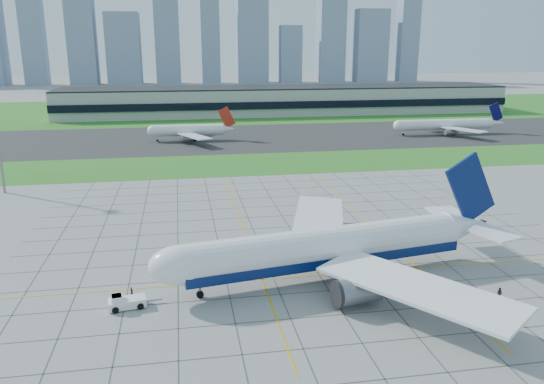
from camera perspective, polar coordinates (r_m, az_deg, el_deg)
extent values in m
plane|color=gray|center=(94.26, 4.82, -8.44)|extent=(1400.00, 1400.00, 0.00)
cube|color=#257421|center=(178.87, -2.44, 3.04)|extent=(700.00, 35.00, 0.04)
cube|color=#383838|center=(232.58, -4.22, 5.86)|extent=(700.00, 75.00, 0.04)
cube|color=#257421|center=(341.24, -6.11, 8.80)|extent=(700.00, 145.00, 0.04)
cube|color=#474744|center=(103.93, -23.55, -7.40)|extent=(0.18, 130.00, 0.02)
cube|color=#474744|center=(102.25, -19.16, -7.32)|extent=(0.18, 130.00, 0.02)
cube|color=#474744|center=(101.19, -14.66, -7.19)|extent=(0.18, 130.00, 0.02)
cube|color=#474744|center=(100.75, -10.10, -7.02)|extent=(0.18, 130.00, 0.02)
cube|color=#474744|center=(100.95, -5.52, -6.80)|extent=(0.18, 130.00, 0.02)
cube|color=#474744|center=(101.77, -1.00, -6.54)|extent=(0.18, 130.00, 0.02)
cube|color=#474744|center=(103.21, 3.42, -6.25)|extent=(0.18, 130.00, 0.02)
cube|color=#474744|center=(105.24, 7.69, -5.93)|extent=(0.18, 130.00, 0.02)
cube|color=#474744|center=(107.83, 11.76, -5.59)|extent=(0.18, 130.00, 0.02)
cube|color=#474744|center=(110.93, 15.63, -5.25)|extent=(0.18, 130.00, 0.02)
cube|color=#474744|center=(114.52, 19.26, -4.90)|extent=(0.18, 130.00, 0.02)
cube|color=#474744|center=(118.53, 22.66, -4.56)|extent=(0.18, 130.00, 0.02)
cube|color=#474744|center=(122.93, 25.83, -4.23)|extent=(0.18, 130.00, 0.02)
cube|color=#474744|center=(67.61, 12.03, -19.08)|extent=(110.00, 0.18, 0.02)
cube|color=#474744|center=(73.88, 9.67, -15.74)|extent=(110.00, 0.18, 0.02)
cube|color=#474744|center=(80.45, 7.75, -12.90)|extent=(110.00, 0.18, 0.02)
cube|color=#474744|center=(87.26, 6.16, -10.49)|extent=(110.00, 0.18, 0.02)
cube|color=#474744|center=(94.26, 4.82, -8.43)|extent=(110.00, 0.18, 0.02)
cube|color=#474744|center=(101.41, 3.68, -6.65)|extent=(110.00, 0.18, 0.02)
cube|color=#474744|center=(108.67, 2.69, -5.11)|extent=(110.00, 0.18, 0.02)
cube|color=#474744|center=(116.03, 1.84, -3.76)|extent=(110.00, 0.18, 0.02)
cube|color=#474744|center=(123.48, 1.09, -2.57)|extent=(110.00, 0.18, 0.02)
cube|color=#474744|center=(130.98, 0.43, -1.52)|extent=(110.00, 0.18, 0.02)
cube|color=#474744|center=(138.55, -0.16, -0.58)|extent=(110.00, 0.18, 0.02)
cube|color=#474744|center=(146.15, -0.69, 0.27)|extent=(110.00, 0.18, 0.02)
cube|color=#474744|center=(153.80, -1.17, 1.02)|extent=(110.00, 0.18, 0.02)
cube|color=#DD9D0B|center=(92.49, 5.13, -8.92)|extent=(120.00, 0.25, 0.03)
cube|color=#DD9D0B|center=(110.77, -2.83, -4.71)|extent=(0.25, 100.00, 0.03)
cube|color=#DD9D0B|center=(117.27, 10.91, -3.83)|extent=(0.25, 100.00, 0.03)
cube|color=#B7B7B2|center=(320.99, 1.42, 9.82)|extent=(260.00, 42.00, 15.00)
cube|color=black|center=(300.09, 2.23, 9.34)|extent=(260.00, 1.00, 4.00)
cube|color=black|center=(320.34, 1.43, 11.23)|extent=(260.00, 42.00, 0.80)
cube|color=#8091A8|center=(620.78, -24.29, 14.85)|extent=(22.00, 19.80, 95.00)
cube|color=#8091A8|center=(612.69, -20.06, 18.32)|extent=(28.00, 25.20, 160.00)
cube|color=#8091A8|center=(605.95, -15.65, 14.62)|extent=(35.00, 31.50, 74.00)
cube|color=#8091A8|center=(603.85, -11.26, 16.97)|extent=(26.00, 23.40, 118.00)
cube|color=#8091A8|center=(604.53, -6.66, 15.73)|extent=(20.00, 18.00, 88.00)
cube|color=#8091A8|center=(610.14, -2.20, 18.72)|extent=(33.00, 29.70, 150.00)
cube|color=#8091A8|center=(616.34, 1.94, 14.60)|extent=(24.00, 21.60, 62.00)
cube|color=#8091A8|center=(628.11, 6.37, 17.54)|extent=(29.00, 26.10, 128.00)
cube|color=#8091A8|center=(641.73, 10.40, 15.20)|extent=(36.00, 32.40, 80.00)
cube|color=#8091A8|center=(658.97, 14.37, 16.06)|extent=(22.00, 19.80, 105.00)
cylinder|color=white|center=(89.21, 5.86, -5.78)|extent=(48.78, 14.37, 6.31)
cube|color=#07194D|center=(89.95, 5.83, -6.97)|extent=(48.70, 13.96, 1.68)
ellipsoid|color=white|center=(82.39, -9.69, -7.75)|extent=(11.02, 7.92, 6.31)
cube|color=black|center=(81.88, -11.31, -7.59)|extent=(2.85, 3.71, 0.63)
cone|color=white|center=(103.63, 19.98, -3.45)|extent=(9.31, 7.33, 6.00)
cube|color=#07194D|center=(102.04, 20.56, 0.35)|extent=(11.40, 2.45, 13.43)
cube|color=white|center=(106.46, 5.06, -2.84)|extent=(17.38, 30.94, 1.02)
cube|color=white|center=(79.26, 15.34, -9.89)|extent=(24.89, 29.46, 1.02)
cylinder|color=slate|center=(99.75, 3.10, -5.35)|extent=(7.42, 5.09, 4.00)
cylinder|color=slate|center=(81.45, 9.17, -10.45)|extent=(7.42, 5.09, 4.00)
cylinder|color=gray|center=(84.66, -7.77, -10.38)|extent=(0.44, 0.44, 2.74)
cylinder|color=black|center=(85.01, -7.75, -10.86)|extent=(1.23, 0.71, 1.16)
cylinder|color=black|center=(96.15, 7.78, -7.60)|extent=(1.56, 1.47, 1.37)
cylinder|color=black|center=(90.74, 9.74, -9.12)|extent=(1.56, 1.47, 1.37)
cube|color=white|center=(84.11, -15.31, -11.41)|extent=(5.79, 3.42, 1.27)
cube|color=white|center=(83.67, -16.36, -10.95)|extent=(1.94, 2.24, 1.00)
cube|color=black|center=(83.59, -16.37, -10.84)|extent=(1.73, 2.03, 0.63)
cube|color=gray|center=(84.49, -12.62, -11.30)|extent=(2.71, 0.62, 0.16)
cylinder|color=black|center=(85.25, -16.60, -11.37)|extent=(1.06, 0.61, 1.00)
cylinder|color=black|center=(83.14, -16.50, -12.08)|extent=(1.06, 0.61, 1.00)
cylinder|color=black|center=(85.41, -14.13, -11.13)|extent=(1.06, 0.61, 1.00)
cylinder|color=black|center=(83.30, -13.96, -11.83)|extent=(1.06, 0.61, 1.00)
imported|color=black|center=(87.39, -14.85, -10.35)|extent=(0.61, 0.68, 1.57)
imported|color=black|center=(90.77, 23.28, -10.01)|extent=(1.14, 1.19, 1.93)
cylinder|color=white|center=(226.28, -8.98, 6.60)|extent=(29.13, 4.80, 4.80)
cube|color=#B32414|center=(226.41, -4.90, 8.01)|extent=(7.46, 0.40, 9.15)
cube|color=white|center=(237.31, -8.53, 6.81)|extent=(13.89, 20.66, 0.40)
cube|color=white|center=(215.57, -8.37, 5.98)|extent=(13.89, 20.66, 0.40)
cylinder|color=black|center=(229.12, -8.34, 5.71)|extent=(1.00, 1.00, 1.00)
cylinder|color=black|center=(224.78, -8.30, 5.53)|extent=(1.00, 1.00, 1.00)
cylinder|color=white|center=(252.95, 18.10, 6.93)|extent=(44.22, 4.80, 4.80)
cube|color=#070641|center=(264.69, 22.95, 7.92)|extent=(7.46, 0.40, 9.15)
cube|color=white|center=(264.13, 17.58, 7.12)|extent=(13.89, 20.66, 0.40)
cube|color=white|center=(244.99, 19.91, 6.34)|extent=(13.89, 20.66, 0.40)
cylinder|color=black|center=(257.15, 18.53, 6.12)|extent=(1.00, 1.00, 1.00)
cylinder|color=black|center=(253.33, 19.00, 5.95)|extent=(1.00, 1.00, 1.00)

